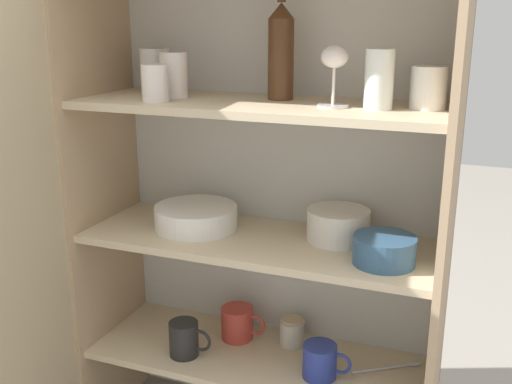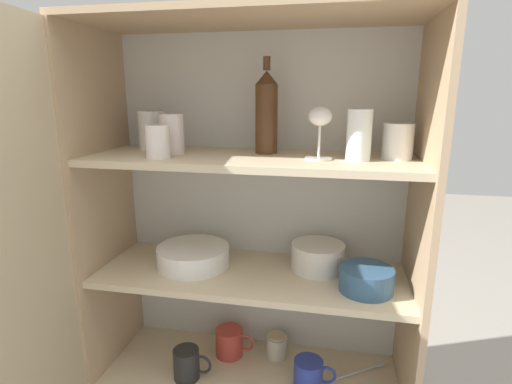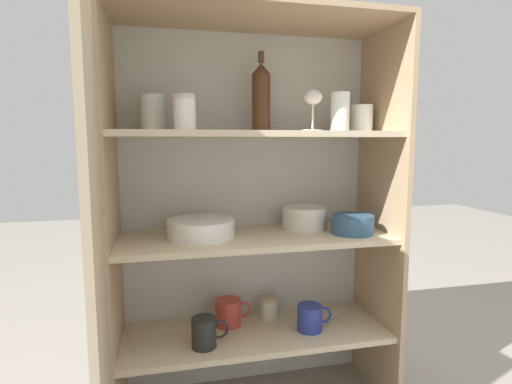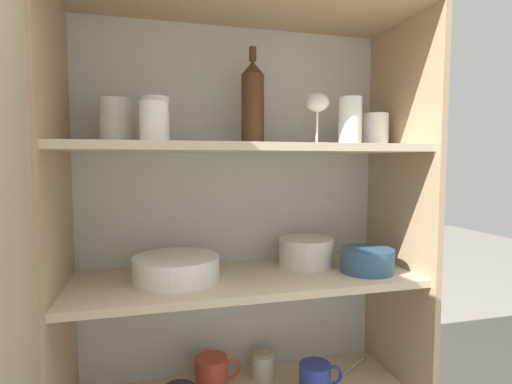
# 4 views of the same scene
# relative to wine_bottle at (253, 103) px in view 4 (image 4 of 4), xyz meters

# --- Properties ---
(cupboard_back_panel) EXTENTS (0.97, 0.02, 1.35)m
(cupboard_back_panel) POSITION_rel_wine_bottle_xyz_m (-0.03, 0.11, -0.44)
(cupboard_back_panel) COLOR silver
(cupboard_back_panel) RESTS_ON ground_plane
(cupboard_side_left) EXTENTS (0.02, 0.37, 1.35)m
(cupboard_side_left) POSITION_rel_wine_bottle_xyz_m (-0.51, -0.07, -0.44)
(cupboard_side_left) COLOR tan
(cupboard_side_left) RESTS_ON ground_plane
(cupboard_side_right) EXTENTS (0.02, 0.37, 1.35)m
(cupboard_side_right) POSITION_rel_wine_bottle_xyz_m (0.44, -0.07, -0.44)
(cupboard_side_right) COLOR tan
(cupboard_side_right) RESTS_ON ground_plane
(cupboard_top_panel) EXTENTS (0.97, 0.37, 0.02)m
(cupboard_top_panel) POSITION_rel_wine_bottle_xyz_m (-0.03, -0.07, 0.25)
(cupboard_top_panel) COLOR tan
(cupboard_top_panel) RESTS_ON cupboard_side_left
(shelf_board_middle) EXTENTS (0.93, 0.33, 0.02)m
(shelf_board_middle) POSITION_rel_wine_bottle_xyz_m (-0.03, -0.07, -0.49)
(shelf_board_middle) COLOR beige
(shelf_board_upper) EXTENTS (0.93, 0.33, 0.02)m
(shelf_board_upper) POSITION_rel_wine_bottle_xyz_m (-0.03, -0.07, -0.13)
(shelf_board_upper) COLOR beige
(cupboard_door) EXTENTS (0.07, 0.48, 1.35)m
(cupboard_door) POSITION_rel_wine_bottle_xyz_m (-0.49, -0.49, -0.44)
(cupboard_door) COLOR tan
(cupboard_door) RESTS_ON ground_plane
(tumbler_glass_0) EXTENTS (0.08, 0.08, 0.12)m
(tumbler_glass_0) POSITION_rel_wine_bottle_xyz_m (-0.37, 0.01, -0.06)
(tumbler_glass_0) COLOR white
(tumbler_glass_0) RESTS_ON shelf_board_upper
(tumbler_glass_1) EXTENTS (0.07, 0.07, 0.12)m
(tumbler_glass_1) POSITION_rel_wine_bottle_xyz_m (-0.27, -0.07, -0.06)
(tumbler_glass_1) COLOR silver
(tumbler_glass_1) RESTS_ON shelf_board_upper
(tumbler_glass_2) EXTENTS (0.08, 0.08, 0.10)m
(tumbler_glass_2) POSITION_rel_wine_bottle_xyz_m (0.37, -0.04, -0.07)
(tumbler_glass_2) COLOR white
(tumbler_glass_2) RESTS_ON shelf_board_upper
(tumbler_glass_3) EXTENTS (0.07, 0.07, 0.09)m
(tumbler_glass_3) POSITION_rel_wine_bottle_xyz_m (-0.27, -0.16, -0.08)
(tumbler_glass_3) COLOR silver
(tumbler_glass_3) RESTS_ON shelf_board_upper
(tumbler_glass_4) EXTENTS (0.07, 0.07, 0.13)m
(tumbler_glass_4) POSITION_rel_wine_bottle_xyz_m (0.26, -0.08, -0.05)
(tumbler_glass_4) COLOR white
(tumbler_glass_4) RESTS_ON shelf_board_upper
(wine_glass_0) EXTENTS (0.07, 0.07, 0.14)m
(wine_glass_0) POSITION_rel_wine_bottle_xyz_m (0.16, -0.09, -0.02)
(wine_glass_0) COLOR silver
(wine_glass_0) RESTS_ON shelf_board_upper
(wine_bottle) EXTENTS (0.07, 0.07, 0.28)m
(wine_bottle) POSITION_rel_wine_bottle_xyz_m (0.00, 0.00, 0.00)
(wine_bottle) COLOR #4C2D19
(wine_bottle) RESTS_ON shelf_board_upper
(plate_stack_white) EXTENTS (0.23, 0.23, 0.06)m
(plate_stack_white) POSITION_rel_wine_bottle_xyz_m (-0.22, -0.06, -0.45)
(plate_stack_white) COLOR white
(plate_stack_white) RESTS_ON shelf_board_middle
(mixing_bowl_large) EXTENTS (0.16, 0.16, 0.08)m
(mixing_bowl_large) POSITION_rel_wine_bottle_xyz_m (0.17, -0.01, -0.44)
(mixing_bowl_large) COLOR silver
(mixing_bowl_large) RESTS_ON shelf_board_middle
(serving_bowl_small) EXTENTS (0.15, 0.15, 0.07)m
(serving_bowl_small) POSITION_rel_wine_bottle_xyz_m (0.30, -0.12, -0.44)
(serving_bowl_small) COLOR #33567A
(serving_bowl_small) RESTS_ON shelf_board_middle
(coffee_mug_primary) EXTENTS (0.13, 0.09, 0.09)m
(coffee_mug_primary) POSITION_rel_wine_bottle_xyz_m (0.16, -0.11, -0.78)
(coffee_mug_primary) COLOR #283893
(coffee_mug_primary) RESTS_ON shelf_board_lower
(coffee_mug_extra_1) EXTENTS (0.14, 0.09, 0.10)m
(coffee_mug_extra_1) POSITION_rel_wine_bottle_xyz_m (-0.12, -0.00, -0.78)
(coffee_mug_extra_1) COLOR #BC3D33
(coffee_mug_extra_1) RESTS_ON shelf_board_lower
(storage_jar) EXTENTS (0.07, 0.07, 0.08)m
(storage_jar) POSITION_rel_wine_bottle_xyz_m (0.04, 0.02, -0.79)
(storage_jar) COLOR beige
(storage_jar) RESTS_ON shelf_board_lower
(serving_spoon) EXTENTS (0.17, 0.12, 0.01)m
(serving_spoon) POSITION_rel_wine_bottle_xyz_m (0.33, 0.00, -0.83)
(serving_spoon) COLOR silver
(serving_spoon) RESTS_ON shelf_board_lower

